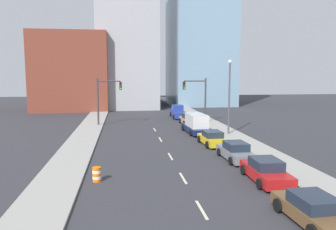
{
  "coord_description": "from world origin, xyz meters",
  "views": [
    {
      "loc": [
        -3.89,
        -6.66,
        6.85
      ],
      "look_at": [
        1.27,
        30.56,
        2.2
      ],
      "focal_mm": 35.0,
      "sensor_mm": 36.0,
      "label": 1
    }
  ],
  "objects_px": {
    "sedan_red": "(266,171)",
    "sedan_tan": "(189,119)",
    "traffic_signal_left": "(104,96)",
    "sedan_yellow": "(213,138)",
    "street_lamp": "(229,92)",
    "box_truck_navy": "(196,124)",
    "traffic_barrel": "(97,174)",
    "sedan_brown": "(314,210)",
    "pickup_truck_blue": "(178,112)",
    "traffic_signal_right": "(199,95)",
    "sedan_gray": "(236,152)"
  },
  "relations": [
    {
      "from": "traffic_barrel",
      "to": "sedan_yellow",
      "type": "bearing_deg",
      "value": 43.14
    },
    {
      "from": "traffic_signal_left",
      "to": "traffic_signal_right",
      "type": "bearing_deg",
      "value": 0.0
    },
    {
      "from": "traffic_signal_left",
      "to": "sedan_brown",
      "type": "distance_m",
      "value": 33.2
    },
    {
      "from": "sedan_red",
      "to": "box_truck_navy",
      "type": "bearing_deg",
      "value": 93.55
    },
    {
      "from": "traffic_barrel",
      "to": "box_truck_navy",
      "type": "distance_m",
      "value": 19.26
    },
    {
      "from": "sedan_gray",
      "to": "traffic_barrel",
      "type": "bearing_deg",
      "value": -160.87
    },
    {
      "from": "traffic_signal_left",
      "to": "sedan_brown",
      "type": "xyz_separation_m",
      "value": [
        11.06,
        -31.12,
        -3.4
      ]
    },
    {
      "from": "traffic_signal_right",
      "to": "sedan_tan",
      "type": "bearing_deg",
      "value": -160.68
    },
    {
      "from": "sedan_red",
      "to": "sedan_tan",
      "type": "xyz_separation_m",
      "value": [
        -0.05,
        24.51,
        0.03
      ]
    },
    {
      "from": "sedan_yellow",
      "to": "sedan_tan",
      "type": "distance_m",
      "value": 13.38
    },
    {
      "from": "traffic_signal_left",
      "to": "pickup_truck_blue",
      "type": "xyz_separation_m",
      "value": [
        11.23,
        7.05,
        -3.24
      ]
    },
    {
      "from": "street_lamp",
      "to": "sedan_yellow",
      "type": "distance_m",
      "value": 7.3
    },
    {
      "from": "traffic_signal_right",
      "to": "street_lamp",
      "type": "bearing_deg",
      "value": -81.61
    },
    {
      "from": "sedan_brown",
      "to": "sedan_yellow",
      "type": "relative_size",
      "value": 1.02
    },
    {
      "from": "street_lamp",
      "to": "box_truck_navy",
      "type": "bearing_deg",
      "value": 154.52
    },
    {
      "from": "sedan_yellow",
      "to": "sedan_tan",
      "type": "height_order",
      "value": "sedan_tan"
    },
    {
      "from": "traffic_signal_left",
      "to": "traffic_signal_right",
      "type": "distance_m",
      "value": 13.0
    },
    {
      "from": "sedan_gray",
      "to": "sedan_brown",
      "type": "bearing_deg",
      "value": -93.09
    },
    {
      "from": "traffic_barrel",
      "to": "sedan_tan",
      "type": "xyz_separation_m",
      "value": [
        10.77,
        23.1,
        0.23
      ]
    },
    {
      "from": "traffic_barrel",
      "to": "pickup_truck_blue",
      "type": "distance_m",
      "value": 32.46
    },
    {
      "from": "traffic_barrel",
      "to": "street_lamp",
      "type": "relative_size",
      "value": 0.11
    },
    {
      "from": "sedan_tan",
      "to": "street_lamp",
      "type": "bearing_deg",
      "value": -72.98
    },
    {
      "from": "street_lamp",
      "to": "sedan_yellow",
      "type": "xyz_separation_m",
      "value": [
        -3.25,
        -4.95,
        -4.27
      ]
    },
    {
      "from": "street_lamp",
      "to": "sedan_tan",
      "type": "bearing_deg",
      "value": 108.8
    },
    {
      "from": "traffic_signal_right",
      "to": "sedan_brown",
      "type": "bearing_deg",
      "value": -93.57
    },
    {
      "from": "sedan_brown",
      "to": "sedan_tan",
      "type": "bearing_deg",
      "value": 87.42
    },
    {
      "from": "traffic_signal_left",
      "to": "sedan_brown",
      "type": "height_order",
      "value": "traffic_signal_left"
    },
    {
      "from": "street_lamp",
      "to": "pickup_truck_blue",
      "type": "bearing_deg",
      "value": 100.93
    },
    {
      "from": "traffic_signal_right",
      "to": "pickup_truck_blue",
      "type": "bearing_deg",
      "value": 104.1
    },
    {
      "from": "box_truck_navy",
      "to": "traffic_signal_right",
      "type": "bearing_deg",
      "value": 71.04
    },
    {
      "from": "sedan_tan",
      "to": "sedan_brown",
      "type": "bearing_deg",
      "value": -92.51
    },
    {
      "from": "pickup_truck_blue",
      "to": "box_truck_navy",
      "type": "bearing_deg",
      "value": -89.93
    },
    {
      "from": "box_truck_navy",
      "to": "pickup_truck_blue",
      "type": "xyz_separation_m",
      "value": [
        0.3,
        14.4,
        -0.27
      ]
    },
    {
      "from": "street_lamp",
      "to": "box_truck_navy",
      "type": "xyz_separation_m",
      "value": [
        -3.4,
        1.62,
        -3.84
      ]
    },
    {
      "from": "sedan_gray",
      "to": "sedan_tan",
      "type": "distance_m",
      "value": 19.1
    },
    {
      "from": "sedan_brown",
      "to": "sedan_yellow",
      "type": "distance_m",
      "value": 17.21
    },
    {
      "from": "traffic_signal_left",
      "to": "sedan_yellow",
      "type": "xyz_separation_m",
      "value": [
        11.07,
        -13.91,
        -3.4
      ]
    },
    {
      "from": "sedan_brown",
      "to": "pickup_truck_blue",
      "type": "xyz_separation_m",
      "value": [
        0.17,
        38.18,
        0.16
      ]
    },
    {
      "from": "traffic_signal_left",
      "to": "pickup_truck_blue",
      "type": "distance_m",
      "value": 13.65
    },
    {
      "from": "sedan_yellow",
      "to": "pickup_truck_blue",
      "type": "xyz_separation_m",
      "value": [
        0.16,
        20.97,
        0.16
      ]
    },
    {
      "from": "sedan_brown",
      "to": "sedan_yellow",
      "type": "xyz_separation_m",
      "value": [
        0.01,
        17.21,
        0.01
      ]
    },
    {
      "from": "sedan_yellow",
      "to": "pickup_truck_blue",
      "type": "distance_m",
      "value": 20.97
    },
    {
      "from": "street_lamp",
      "to": "sedan_red",
      "type": "height_order",
      "value": "street_lamp"
    },
    {
      "from": "traffic_signal_right",
      "to": "sedan_gray",
      "type": "distance_m",
      "value": 19.99
    },
    {
      "from": "sedan_yellow",
      "to": "traffic_barrel",
      "type": "bearing_deg",
      "value": -139.38
    },
    {
      "from": "sedan_yellow",
      "to": "pickup_truck_blue",
      "type": "relative_size",
      "value": 0.72
    },
    {
      "from": "traffic_signal_left",
      "to": "sedan_red",
      "type": "distance_m",
      "value": 27.77
    },
    {
      "from": "traffic_signal_left",
      "to": "sedan_brown",
      "type": "relative_size",
      "value": 1.35
    },
    {
      "from": "sedan_red",
      "to": "pickup_truck_blue",
      "type": "distance_m",
      "value": 32.11
    },
    {
      "from": "traffic_signal_left",
      "to": "street_lamp",
      "type": "relative_size",
      "value": 0.75
    }
  ]
}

